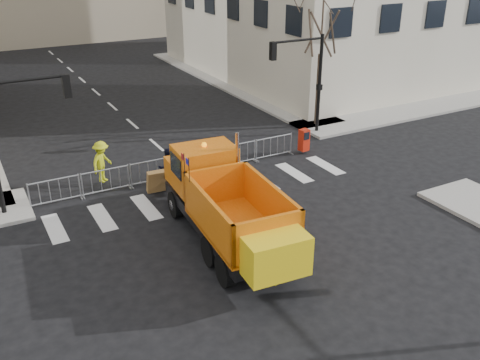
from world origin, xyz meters
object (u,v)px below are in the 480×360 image
cop_a (175,165)px  worker (102,162)px  newspaper_box (304,140)px  cop_b (168,167)px  cop_c (191,165)px  plow_truck (226,203)px

cop_a → worker: 3.17m
cop_a → worker: (-2.80, 1.47, 0.19)m
worker → newspaper_box: (9.87, -1.13, -0.38)m
cop_b → newspaper_box: cop_b is taller
cop_a → cop_b: (-0.34, 0.00, -0.02)m
cop_b → cop_c: size_ratio=0.95×
plow_truck → newspaper_box: plow_truck is taller
cop_b → newspaper_box: bearing=-172.2°
plow_truck → cop_a: 5.63m
cop_a → cop_c: 0.69m
cop_b → cop_c: 0.99m
cop_a → worker: bearing=-47.7°
cop_a → newspaper_box: cop_a is taller
plow_truck → cop_c: (0.94, 5.20, -0.69)m
cop_c → newspaper_box: size_ratio=1.66×
cop_b → cop_c: (0.92, -0.37, 0.04)m
newspaper_box → plow_truck: bearing=-148.2°
plow_truck → cop_c: size_ratio=5.20×
worker → newspaper_box: worker is taller
plow_truck → newspaper_box: size_ratio=8.61×
cop_a → newspaper_box: size_ratio=1.62×
plow_truck → cop_b: plow_truck is taller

